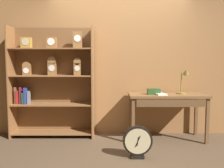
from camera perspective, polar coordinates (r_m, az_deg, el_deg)
The scene contains 8 objects.
ground_plane at distance 3.18m, azimuth 2.49°, elevation -18.70°, with size 10.00×10.00×0.00m, color brown.
back_wood_panel at distance 4.13m, azimuth 1.76°, elevation 5.21°, with size 4.80×0.05×2.60m, color #9E6B3D.
bookshelf at distance 4.09m, azimuth -15.45°, elevation 0.73°, with size 1.45×0.34×1.94m.
workbench at distance 3.89m, azimuth 13.72°, elevation -3.98°, with size 1.29×0.58×0.78m.
desk_lamp at distance 3.97m, azimuth 17.70°, elevation 1.04°, with size 0.20×0.20×0.44m.
toolbox_small at distance 3.80m, azimuth 10.37°, elevation -1.87°, with size 0.21×0.13×0.10m, color #2D5123.
open_repair_manual at distance 3.77m, azimuth 11.97°, elevation -2.52°, with size 0.16×0.22×0.03m, color silver.
round_clock_large at distance 3.16m, azimuth 6.31°, elevation -14.45°, with size 0.41×0.11×0.45m.
Camera 1 is at (-0.14, -2.92, 1.27)m, focal length 35.74 mm.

